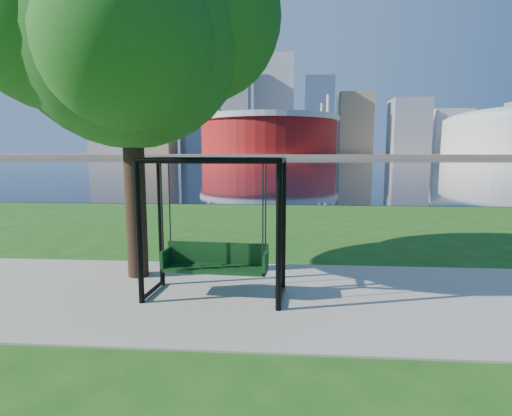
# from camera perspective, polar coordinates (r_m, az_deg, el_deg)

# --- Properties ---
(ground) EXTENTS (900.00, 900.00, 0.00)m
(ground) POSITION_cam_1_polar(r_m,az_deg,el_deg) (7.58, -0.46, -11.24)
(ground) COLOR #1E5114
(ground) RESTS_ON ground
(path) EXTENTS (120.00, 4.00, 0.03)m
(path) POSITION_cam_1_polar(r_m,az_deg,el_deg) (7.11, -0.80, -12.43)
(path) COLOR #9E937F
(path) RESTS_ON ground
(river) EXTENTS (900.00, 180.00, 0.02)m
(river) POSITION_cam_1_polar(r_m,az_deg,el_deg) (109.17, 4.03, 6.48)
(river) COLOR black
(river) RESTS_ON ground
(far_bank) EXTENTS (900.00, 228.00, 2.00)m
(far_bank) POSITION_cam_1_polar(r_m,az_deg,el_deg) (313.15, 4.24, 7.50)
(far_bank) COLOR #937F60
(far_bank) RESTS_ON ground
(stadium) EXTENTS (83.00, 83.00, 32.00)m
(stadium) POSITION_cam_1_polar(r_m,az_deg,el_deg) (242.66, 1.84, 10.57)
(stadium) COLOR maroon
(stadium) RESTS_ON far_bank
(skyline) EXTENTS (392.00, 66.00, 96.50)m
(skyline) POSITION_cam_1_polar(r_m,az_deg,el_deg) (328.28, 3.54, 13.62)
(skyline) COLOR gray
(skyline) RESTS_ON far_bank
(swing) EXTENTS (2.41, 1.17, 2.41)m
(swing) POSITION_cam_1_polar(r_m,az_deg,el_deg) (6.80, -5.91, -3.33)
(swing) COLOR black
(swing) RESTS_ON ground
(park_tree) EXTENTS (5.67, 5.12, 7.04)m
(park_tree) POSITION_cam_1_polar(r_m,az_deg,el_deg) (8.57, -17.97, 23.82)
(park_tree) COLOR black
(park_tree) RESTS_ON ground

